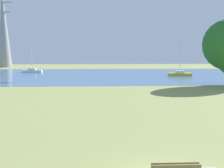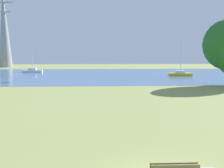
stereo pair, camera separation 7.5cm
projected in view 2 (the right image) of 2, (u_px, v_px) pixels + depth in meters
name	position (u px, v px, depth m)	size (l,w,h in m)	color
ground_plane	(124.00, 95.00, 31.66)	(160.00, 160.00, 0.00)	#8C9351
water_surface	(113.00, 75.00, 59.44)	(140.00, 40.00, 0.02)	#476B9C
sailboat_white	(33.00, 71.00, 65.77)	(4.84, 1.65, 5.91)	white
sailboat_yellow	(180.00, 74.00, 56.43)	(4.92, 1.93, 7.83)	yellow
electricity_pylon	(4.00, 27.00, 87.83)	(6.40, 4.40, 26.53)	gray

